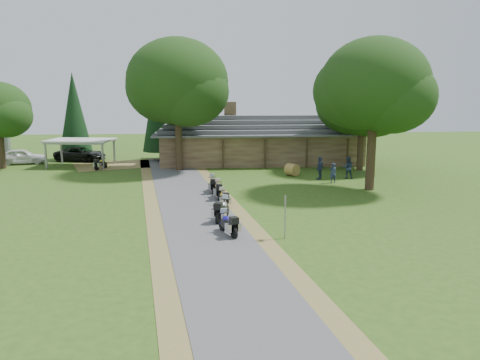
{
  "coord_description": "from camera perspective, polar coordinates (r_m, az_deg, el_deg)",
  "views": [
    {
      "loc": [
        0.03,
        -24.23,
        7.05
      ],
      "look_at": [
        2.42,
        5.08,
        1.6
      ],
      "focal_mm": 35.0,
      "sensor_mm": 36.0,
      "label": 1
    }
  ],
  "objects": [
    {
      "name": "hay_bale",
      "position": [
        40.89,
        6.37,
        1.25
      ],
      "size": [
        1.42,
        1.4,
        1.05
      ],
      "primitive_type": "cylinder",
      "rotation": [
        1.57,
        0.0,
        0.63
      ],
      "color": "olive",
      "rests_on": "ground"
    },
    {
      "name": "car_white_sedan",
      "position": [
        52.2,
        -25.09,
        2.85
      ],
      "size": [
        3.88,
        6.39,
        1.99
      ],
      "primitive_type": "imported",
      "rotation": [
        0.0,
        0.0,
        1.81
      ],
      "color": "silver",
      "rests_on": "ground"
    },
    {
      "name": "ground",
      "position": [
        25.23,
        -4.56,
        -5.76
      ],
      "size": [
        120.0,
        120.0,
        0.0
      ],
      "primitive_type": "plane",
      "color": "#304C15",
      "rests_on": "ground"
    },
    {
      "name": "motorcycle_row_a",
      "position": [
        23.68,
        -1.49,
        -5.25
      ],
      "size": [
        1.21,
        1.91,
        1.24
      ],
      "primitive_type": null,
      "rotation": [
        0.0,
        0.0,
        1.94
      ],
      "color": "#1B148E",
      "rests_on": "ground"
    },
    {
      "name": "motorcycle_carport_a",
      "position": [
        45.97,
        -16.61,
        1.98
      ],
      "size": [
        1.18,
        1.81,
        1.18
      ],
      "primitive_type": null,
      "rotation": [
        0.0,
        0.0,
        1.18
      ],
      "color": "gold",
      "rests_on": "ground"
    },
    {
      "name": "motorcycle_row_b",
      "position": [
        26.34,
        -2.17,
        -3.52
      ],
      "size": [
        1.26,
        2.07,
        1.35
      ],
      "primitive_type": null,
      "rotation": [
        0.0,
        0.0,
        1.23
      ],
      "color": "#B8BCC0",
      "rests_on": "ground"
    },
    {
      "name": "oak_lodge_left",
      "position": [
        43.49,
        -7.59,
        9.76
      ],
      "size": [
        9.22,
        9.22,
        13.11
      ],
      "primitive_type": null,
      "color": "#163911",
      "rests_on": "ground"
    },
    {
      "name": "driveway",
      "position": [
        29.1,
        -5.57,
        -3.57
      ],
      "size": [
        51.95,
        51.95,
        0.0
      ],
      "primitive_type": "plane",
      "rotation": [
        0.0,
        0.0,
        0.14
      ],
      "color": "#48484B",
      "rests_on": "ground"
    },
    {
      "name": "oak_driveway",
      "position": [
        35.48,
        15.97,
        8.8
      ],
      "size": [
        7.82,
        7.82,
        12.48
      ],
      "primitive_type": null,
      "color": "#163911",
      "rests_on": "ground"
    },
    {
      "name": "cedar_far",
      "position": [
        53.9,
        -19.54,
        7.36
      ],
      "size": [
        3.38,
        3.38,
        9.32
      ],
      "primitive_type": "cone",
      "color": "black",
      "rests_on": "ground"
    },
    {
      "name": "person_c",
      "position": [
        39.33,
        9.73,
        1.69
      ],
      "size": [
        0.76,
        0.79,
        2.25
      ],
      "primitive_type": "imported",
      "rotation": [
        0.0,
        0.0,
        4.05
      ],
      "color": "#283551",
      "rests_on": "ground"
    },
    {
      "name": "person_b",
      "position": [
        40.32,
        13.03,
        1.72
      ],
      "size": [
        0.7,
        0.58,
        2.17
      ],
      "primitive_type": "imported",
      "rotation": [
        0.0,
        0.0,
        2.9
      ],
      "color": "#283551",
      "rests_on": "ground"
    },
    {
      "name": "motorcycle_row_c",
      "position": [
        29.5,
        -2.04,
        -2.17
      ],
      "size": [
        0.84,
        1.77,
        1.16
      ],
      "primitive_type": null,
      "rotation": [
        0.0,
        0.0,
        1.74
      ],
      "color": "#C4950A",
      "rests_on": "ground"
    },
    {
      "name": "motorcycle_row_d",
      "position": [
        31.79,
        -2.66,
        -1.14
      ],
      "size": [
        0.68,
        1.9,
        1.29
      ],
      "primitive_type": null,
      "rotation": [
        0.0,
        0.0,
        1.61
      ],
      "color": "#D5601A",
      "rests_on": "ground"
    },
    {
      "name": "oak_lodge_right",
      "position": [
        44.71,
        14.67,
        7.87
      ],
      "size": [
        7.78,
        7.78,
        10.51
      ],
      "primitive_type": null,
      "color": "#163911",
      "rests_on": "ground"
    },
    {
      "name": "motorcycle_row_e",
      "position": [
        33.81,
        -3.36,
        -0.47
      ],
      "size": [
        0.66,
        1.85,
        1.25
      ],
      "primitive_type": null,
      "rotation": [
        0.0,
        0.0,
        1.6
      ],
      "color": "black",
      "rests_on": "ground"
    },
    {
      "name": "sign_post",
      "position": [
        23.09,
        5.52,
        -4.51
      ],
      "size": [
        0.39,
        0.07,
        2.17
      ],
      "primitive_type": null,
      "color": "gray",
      "rests_on": "ground"
    },
    {
      "name": "carport",
      "position": [
        48.51,
        -18.8,
        3.16
      ],
      "size": [
        6.57,
        4.83,
        2.64
      ],
      "primitive_type": null,
      "rotation": [
        0.0,
        0.0,
        -0.13
      ],
      "color": "silver",
      "rests_on": "ground"
    },
    {
      "name": "cedar_near",
      "position": [
        50.44,
        -9.75,
        9.01
      ],
      "size": [
        3.85,
        3.85,
        11.74
      ],
      "primitive_type": "cone",
      "color": "black",
      "rests_on": "ground"
    },
    {
      "name": "person_a",
      "position": [
        38.04,
        11.27,
        1.06
      ],
      "size": [
        0.58,
        0.45,
        1.89
      ],
      "primitive_type": "imported",
      "rotation": [
        0.0,
        0.0,
        3.27
      ],
      "color": "#283551",
      "rests_on": "ground"
    },
    {
      "name": "car_dark_suv",
      "position": [
        52.3,
        -18.89,
        3.41
      ],
      "size": [
        3.72,
        6.17,
        2.21
      ],
      "primitive_type": "imported",
      "rotation": [
        0.0,
        0.0,
        1.34
      ],
      "color": "black",
      "rests_on": "ground"
    },
    {
      "name": "lodge",
      "position": [
        48.81,
        2.4,
        5.08
      ],
      "size": [
        21.4,
        9.4,
        4.9
      ],
      "primitive_type": null,
      "color": "brown",
      "rests_on": "ground"
    }
  ]
}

